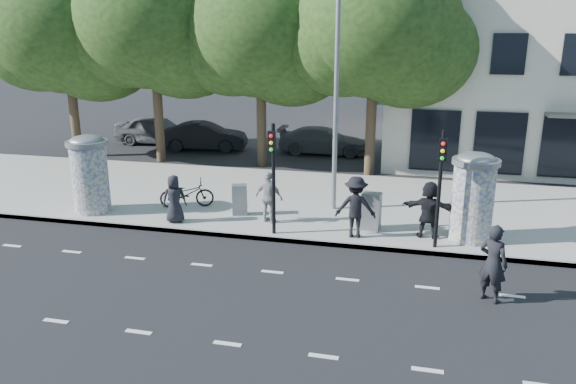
% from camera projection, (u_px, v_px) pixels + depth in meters
% --- Properties ---
extents(ground, '(120.00, 120.00, 0.00)m').
position_uv_depth(ground, '(258.00, 296.00, 13.57)').
color(ground, black).
rests_on(ground, ground).
extents(sidewalk, '(40.00, 8.00, 0.15)m').
position_uv_depth(sidewalk, '(315.00, 202.00, 20.54)').
color(sidewalk, gray).
rests_on(sidewalk, ground).
extents(curb, '(40.00, 0.10, 0.16)m').
position_uv_depth(curb, '(291.00, 241.00, 16.86)').
color(curb, slate).
rests_on(curb, ground).
extents(lane_dash_near, '(32.00, 0.12, 0.01)m').
position_uv_depth(lane_dash_near, '(227.00, 344.00, 11.52)').
color(lane_dash_near, silver).
rests_on(lane_dash_near, ground).
extents(lane_dash_far, '(32.00, 0.12, 0.01)m').
position_uv_depth(lane_dash_far, '(272.00, 272.00, 14.87)').
color(lane_dash_far, silver).
rests_on(lane_dash_far, ground).
extents(ad_column_left, '(1.36, 1.36, 2.65)m').
position_uv_depth(ad_column_left, '(90.00, 172.00, 18.92)').
color(ad_column_left, beige).
rests_on(ad_column_left, sidewalk).
extents(ad_column_right, '(1.36, 1.36, 2.65)m').
position_uv_depth(ad_column_right, '(473.00, 195.00, 16.37)').
color(ad_column_right, beige).
rests_on(ad_column_right, sidewalk).
extents(traffic_pole_near, '(0.22, 0.31, 3.40)m').
position_uv_depth(traffic_pole_near, '(273.00, 168.00, 16.61)').
color(traffic_pole_near, black).
rests_on(traffic_pole_near, sidewalk).
extents(traffic_pole_far, '(0.22, 0.31, 3.40)m').
position_uv_depth(traffic_pole_far, '(440.00, 178.00, 15.54)').
color(traffic_pole_far, black).
rests_on(traffic_pole_far, sidewalk).
extents(street_lamp, '(0.25, 0.93, 8.00)m').
position_uv_depth(street_lamp, '(336.00, 73.00, 18.22)').
color(street_lamp, slate).
rests_on(street_lamp, sidewalk).
extents(tree_far_left, '(7.20, 7.20, 9.26)m').
position_uv_depth(tree_far_left, '(65.00, 28.00, 26.35)').
color(tree_far_left, '#38281C').
rests_on(tree_far_left, ground).
extents(tree_mid_left, '(7.20, 7.20, 9.57)m').
position_uv_depth(tree_mid_left, '(152.00, 21.00, 25.26)').
color(tree_mid_left, '#38281C').
rests_on(tree_mid_left, ground).
extents(tree_near_left, '(6.80, 6.80, 8.97)m').
position_uv_depth(tree_near_left, '(260.00, 31.00, 24.47)').
color(tree_near_left, '#38281C').
rests_on(tree_near_left, ground).
extents(tree_center, '(7.00, 7.00, 9.30)m').
position_uv_depth(tree_center, '(375.00, 25.00, 22.92)').
color(tree_center, '#38281C').
rests_on(tree_center, ground).
extents(ped_a, '(0.90, 0.76, 1.56)m').
position_uv_depth(ped_a, '(174.00, 199.00, 18.04)').
color(ped_a, black).
rests_on(ped_a, sidewalk).
extents(ped_d, '(1.26, 0.79, 1.87)m').
position_uv_depth(ped_d, '(356.00, 207.00, 16.73)').
color(ped_d, black).
rests_on(ped_d, sidewalk).
extents(ped_e, '(1.09, 0.80, 1.67)m').
position_uv_depth(ped_e, '(269.00, 197.00, 18.00)').
color(ped_e, gray).
rests_on(ped_e, sidewalk).
extents(ped_f, '(1.66, 0.71, 1.74)m').
position_uv_depth(ped_f, '(429.00, 210.00, 16.69)').
color(ped_f, black).
rests_on(ped_f, sidewalk).
extents(man_road, '(0.83, 0.76, 1.90)m').
position_uv_depth(man_road, '(493.00, 263.00, 13.09)').
color(man_road, black).
rests_on(man_road, ground).
extents(bicycle, '(1.27, 1.98, 0.98)m').
position_uv_depth(bicycle, '(187.00, 193.00, 19.62)').
color(bicycle, black).
rests_on(bicycle, sidewalk).
extents(cabinet_left, '(0.58, 0.49, 1.04)m').
position_uv_depth(cabinet_left, '(240.00, 200.00, 18.81)').
color(cabinet_left, gray).
rests_on(cabinet_left, sidewalk).
extents(cabinet_right, '(0.62, 0.49, 1.19)m').
position_uv_depth(cabinet_right, '(371.00, 211.00, 17.40)').
color(cabinet_right, slate).
rests_on(cabinet_right, sidewalk).
extents(car_left, '(2.01, 4.64, 1.56)m').
position_uv_depth(car_left, '(157.00, 130.00, 30.87)').
color(car_left, '#4B4C51').
rests_on(car_left, ground).
extents(car_mid, '(2.20, 4.59, 1.45)m').
position_uv_depth(car_mid, '(204.00, 136.00, 29.36)').
color(car_mid, black).
rests_on(car_mid, ground).
extents(car_right, '(2.04, 4.66, 1.33)m').
position_uv_depth(car_right, '(324.00, 140.00, 28.60)').
color(car_right, '#4C4F53').
rests_on(car_right, ground).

